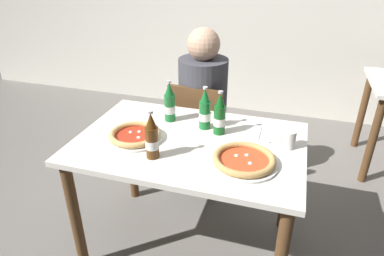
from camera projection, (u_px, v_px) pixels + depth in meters
The scene contains 12 objects.
ground_plane at pixel (190, 244), 2.17m from camera, with size 8.00×8.00×0.00m, color slate.
dining_table_main at pixel (189, 159), 1.87m from camera, with size 1.20×0.80×0.75m.
chair_behind_table at pixel (200, 131), 2.49m from camera, with size 0.42×0.42×0.85m.
diner_seated at pixel (202, 115), 2.48m from camera, with size 0.34×0.34×1.21m.
pizza_margherita_near at pixel (135, 135), 1.83m from camera, with size 0.30×0.30×0.04m.
pizza_marinara_far at pixel (244, 160), 1.61m from camera, with size 0.32×0.32×0.04m.
beer_bottle_left at pixel (170, 104), 1.99m from camera, with size 0.07×0.07×0.25m.
beer_bottle_center at pixel (205, 111), 1.90m from camera, with size 0.07×0.07×0.25m.
beer_bottle_right at pixel (152, 138), 1.63m from camera, with size 0.07×0.07×0.25m.
beer_bottle_extra at pixel (220, 116), 1.85m from camera, with size 0.07×0.07×0.25m.
napkin_with_cutlery at pixel (263, 134), 1.88m from camera, with size 0.20×0.20×0.01m.
paper_cup at pixel (289, 139), 1.74m from camera, with size 0.07×0.07×0.10m, color white.
Camera 1 is at (0.48, -1.51, 1.65)m, focal length 32.08 mm.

